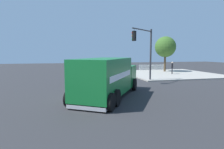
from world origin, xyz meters
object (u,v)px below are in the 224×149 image
shade_tree_near (165,47)px  traffic_light_secondary (145,46)px  delivery_truck (108,77)px  pedestrian_near_corner (172,67)px

shade_tree_near → traffic_light_secondary: bearing=51.2°
delivery_truck → traffic_light_secondary: bearing=-131.3°
traffic_light_secondary → pedestrian_near_corner: 9.07m
pedestrian_near_corner → shade_tree_near: bearing=-103.3°
traffic_light_secondary → pedestrian_near_corner: traffic_light_secondary is taller
delivery_truck → traffic_light_secondary: 8.48m
traffic_light_secondary → shade_tree_near: shade_tree_near is taller
delivery_truck → pedestrian_near_corner: (-12.00, -11.71, -0.30)m
delivery_truck → traffic_light_secondary: size_ratio=1.41×
delivery_truck → pedestrian_near_corner: 16.77m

